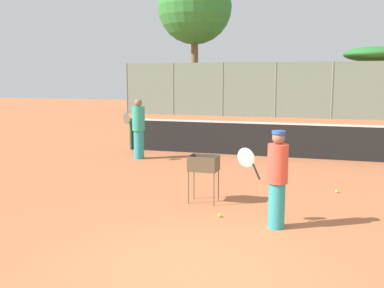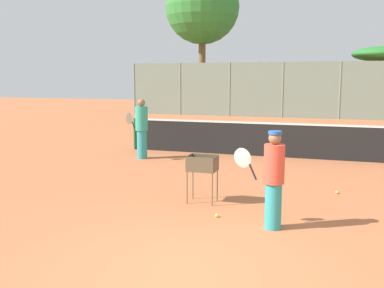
{
  "view_description": "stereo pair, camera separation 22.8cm",
  "coord_description": "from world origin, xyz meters",
  "px_view_note": "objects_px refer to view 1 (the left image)",
  "views": [
    {
      "loc": [
        1.62,
        -5.22,
        2.44
      ],
      "look_at": [
        -1.25,
        4.03,
        1.0
      ],
      "focal_mm": 42.0,
      "sensor_mm": 36.0,
      "label": 1
    },
    {
      "loc": [
        1.83,
        -5.15,
        2.44
      ],
      "look_at": [
        -1.25,
        4.03,
        1.0
      ],
      "focal_mm": 42.0,
      "sensor_mm": 36.0,
      "label": 2
    }
  ],
  "objects_px": {
    "player_white_outfit": "(277,178)",
    "parked_car": "(225,102)",
    "tennis_net": "(275,139)",
    "ball_cart": "(204,167)",
    "player_red_cap": "(138,128)"
  },
  "relations": [
    {
      "from": "player_white_outfit",
      "to": "parked_car",
      "type": "height_order",
      "value": "player_white_outfit"
    },
    {
      "from": "tennis_net",
      "to": "ball_cart",
      "type": "height_order",
      "value": "tennis_net"
    },
    {
      "from": "ball_cart",
      "to": "parked_car",
      "type": "height_order",
      "value": "parked_car"
    },
    {
      "from": "tennis_net",
      "to": "parked_car",
      "type": "bearing_deg",
      "value": 107.46
    },
    {
      "from": "player_red_cap",
      "to": "tennis_net",
      "type": "bearing_deg",
      "value": 126.79
    },
    {
      "from": "player_white_outfit",
      "to": "ball_cart",
      "type": "xyz_separation_m",
      "value": [
        -1.53,
        1.11,
        -0.13
      ]
    },
    {
      "from": "parked_car",
      "to": "tennis_net",
      "type": "bearing_deg",
      "value": -72.54
    },
    {
      "from": "tennis_net",
      "to": "ball_cart",
      "type": "xyz_separation_m",
      "value": [
        -0.7,
        -5.59,
        0.14
      ]
    },
    {
      "from": "tennis_net",
      "to": "player_white_outfit",
      "type": "bearing_deg",
      "value": -82.93
    },
    {
      "from": "player_red_cap",
      "to": "parked_car",
      "type": "relative_size",
      "value": 0.43
    },
    {
      "from": "ball_cart",
      "to": "tennis_net",
      "type": "bearing_deg",
      "value": 82.88
    },
    {
      "from": "player_red_cap",
      "to": "ball_cart",
      "type": "height_order",
      "value": "player_red_cap"
    },
    {
      "from": "player_red_cap",
      "to": "player_white_outfit",
      "type": "bearing_deg",
      "value": 57.6
    },
    {
      "from": "ball_cart",
      "to": "parked_car",
      "type": "relative_size",
      "value": 0.22
    },
    {
      "from": "player_white_outfit",
      "to": "parked_car",
      "type": "relative_size",
      "value": 0.38
    }
  ]
}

